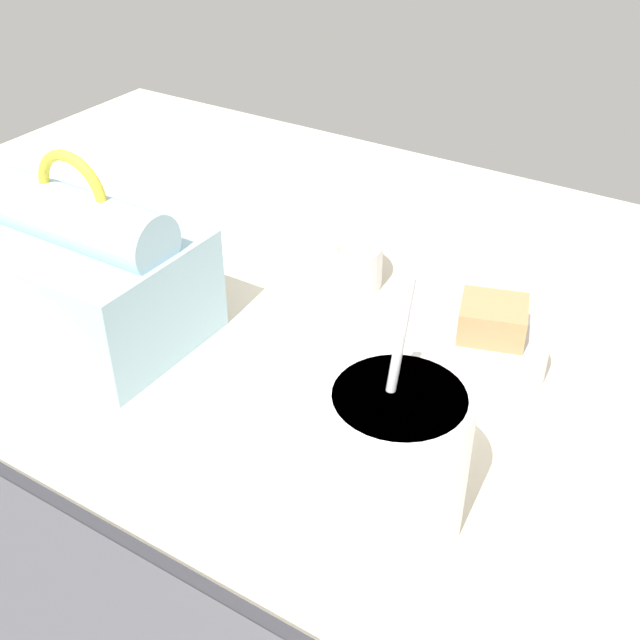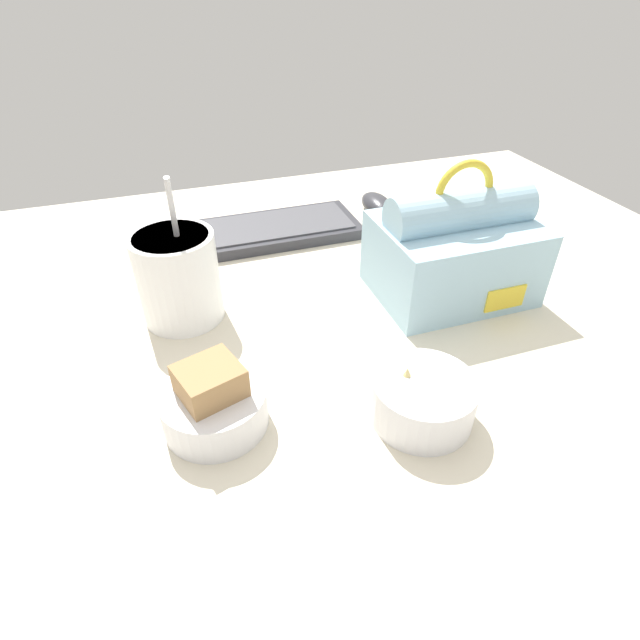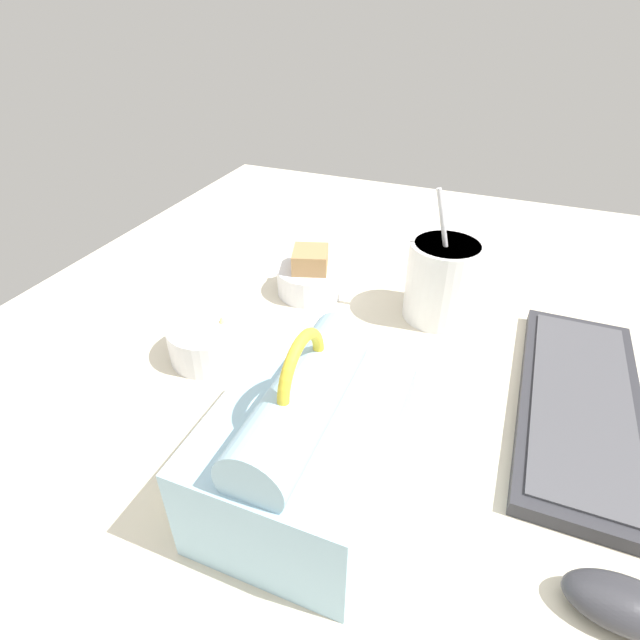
# 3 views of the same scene
# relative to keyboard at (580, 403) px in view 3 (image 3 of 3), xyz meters

# --- Properties ---
(desk_surface) EXTENTS (1.40, 1.10, 0.02)m
(desk_surface) POSITION_rel_keyboard_xyz_m (0.01, -0.29, -0.02)
(desk_surface) COLOR beige
(desk_surface) RESTS_ON ground
(keyboard) EXTENTS (0.36, 0.13, 0.02)m
(keyboard) POSITION_rel_keyboard_xyz_m (0.00, 0.00, 0.00)
(keyboard) COLOR #2D2D33
(keyboard) RESTS_ON desk_surface
(lunch_bag) EXTENTS (0.21, 0.16, 0.19)m
(lunch_bag) POSITION_rel_keyboard_xyz_m (0.23, -0.26, 0.06)
(lunch_bag) COLOR #9EC6DB
(lunch_bag) RESTS_ON desk_surface
(soup_cup) EXTENTS (0.11, 0.11, 0.20)m
(soup_cup) POSITION_rel_keyboard_xyz_m (-0.14, -0.20, 0.05)
(soup_cup) COLOR white
(soup_cup) RESTS_ON desk_surface
(bento_bowl_sandwich) EXTENTS (0.11, 0.11, 0.08)m
(bento_bowl_sandwich) POSITION_rel_keyboard_xyz_m (-0.13, -0.40, 0.02)
(bento_bowl_sandwich) COLOR silver
(bento_bowl_sandwich) RESTS_ON desk_surface
(bento_bowl_snacks) EXTENTS (0.11, 0.11, 0.06)m
(bento_bowl_snacks) POSITION_rel_keyboard_xyz_m (0.07, -0.46, 0.02)
(bento_bowl_snacks) COLOR silver
(bento_bowl_snacks) RESTS_ON desk_surface
(computer_mouse) EXTENTS (0.05, 0.10, 0.03)m
(computer_mouse) POSITION_rel_keyboard_xyz_m (0.24, 0.03, 0.01)
(computer_mouse) COLOR #333338
(computer_mouse) RESTS_ON desk_surface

